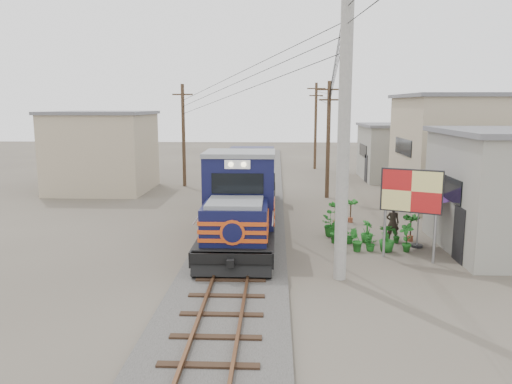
{
  "coord_description": "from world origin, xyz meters",
  "views": [
    {
      "loc": [
        1.42,
        -16.18,
        5.6
      ],
      "look_at": [
        0.61,
        3.24,
        2.2
      ],
      "focal_mm": 35.0,
      "sensor_mm": 36.0,
      "label": 1
    }
  ],
  "objects_px": {
    "vendor": "(393,223)",
    "market_umbrella": "(420,192)",
    "locomotive": "(246,193)",
    "billboard": "(411,194)"
  },
  "relations": [
    {
      "from": "locomotive",
      "to": "billboard",
      "type": "height_order",
      "value": "locomotive"
    },
    {
      "from": "market_umbrella",
      "to": "locomotive",
      "type": "bearing_deg",
      "value": 157.23
    },
    {
      "from": "locomotive",
      "to": "billboard",
      "type": "distance_m",
      "value": 7.84
    },
    {
      "from": "billboard",
      "to": "market_umbrella",
      "type": "xyz_separation_m",
      "value": [
        0.8,
        1.71,
        -0.23
      ]
    },
    {
      "from": "billboard",
      "to": "market_umbrella",
      "type": "height_order",
      "value": "billboard"
    },
    {
      "from": "market_umbrella",
      "to": "vendor",
      "type": "xyz_separation_m",
      "value": [
        -0.77,
        0.96,
        -1.49
      ]
    },
    {
      "from": "vendor",
      "to": "market_umbrella",
      "type": "bearing_deg",
      "value": 130.35
    },
    {
      "from": "locomotive",
      "to": "billboard",
      "type": "relative_size",
      "value": 4.45
    },
    {
      "from": "locomotive",
      "to": "billboard",
      "type": "xyz_separation_m",
      "value": [
        6.24,
        -4.66,
        0.83
      ]
    },
    {
      "from": "billboard",
      "to": "locomotive",
      "type": "bearing_deg",
      "value": 167.85
    }
  ]
}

